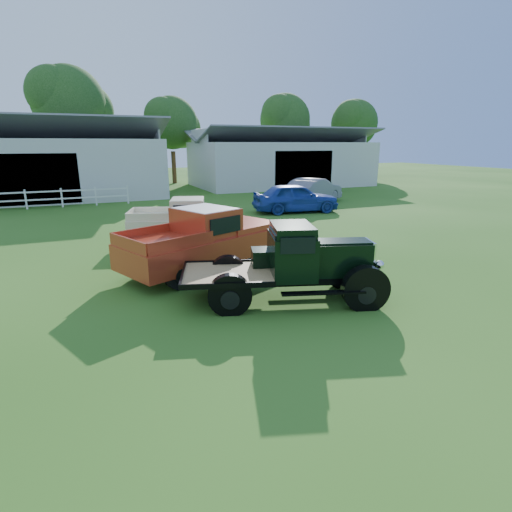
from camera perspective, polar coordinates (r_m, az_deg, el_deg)
name	(u,v)px	position (r m, az deg, el deg)	size (l,w,h in m)	color
ground	(268,311)	(9.68, 1.76, -7.90)	(120.00, 120.00, 0.00)	#245512
shed_left	(30,159)	(34.18, -29.55, 11.96)	(18.80, 10.20, 5.60)	#B5B5B5
shed_right	(281,158)	(39.30, 3.56, 13.86)	(16.80, 9.20, 5.20)	#B5B5B5
fence_rail	(7,200)	(28.51, -32.03, 6.77)	(14.20, 0.16, 1.20)	white
tree_b	(71,122)	(42.05, -24.89, 16.92)	(6.90, 6.90, 11.50)	#0A3B0B
tree_c	(172,137)	(41.95, -11.86, 16.28)	(5.40, 5.40, 9.00)	#0A3B0B
tree_d	(285,133)	(47.35, 4.11, 17.07)	(6.00, 6.00, 10.00)	#0A3B0B
tree_e	(353,136)	(49.90, 13.74, 16.32)	(5.70, 5.70, 9.50)	#0A3B0B
vintage_flatbed	(288,263)	(10.08, 4.53, -1.00)	(4.98, 1.97, 1.97)	black
red_pickup	(204,239)	(12.61, -7.47, 2.39)	(5.47, 2.10, 2.00)	#B0341D
white_pickup	(186,220)	(16.60, -9.95, 5.03)	(4.69, 1.82, 1.72)	beige
misc_car_blue	(296,198)	(23.63, 5.68, 8.29)	(1.99, 4.95, 1.69)	#1D3B99
misc_car_grey	(313,191)	(27.36, 8.19, 9.21)	(1.78, 5.10, 1.68)	slate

